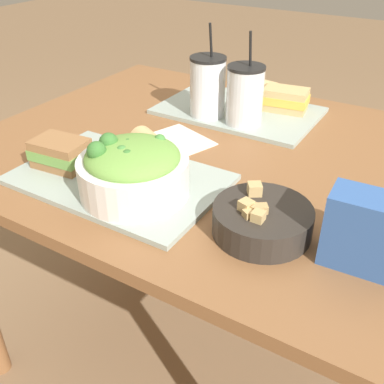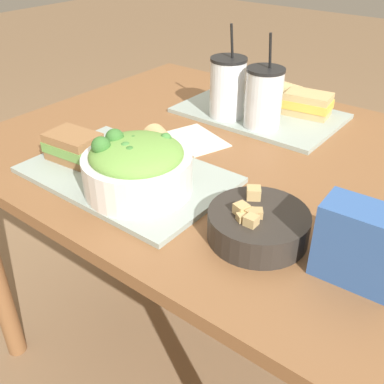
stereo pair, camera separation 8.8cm
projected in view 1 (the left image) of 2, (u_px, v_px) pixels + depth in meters
ground_plane at (206, 347)px, 1.56m from camera, size 12.00×12.00×0.00m
dining_table at (211, 182)px, 1.20m from camera, size 1.20×0.97×0.77m
tray_near at (119, 179)px, 1.00m from camera, size 0.46×0.30×0.01m
tray_far at (238, 111)px, 1.34m from camera, size 0.46×0.30×0.01m
salad_bowl at (133, 169)px, 0.91m from camera, size 0.23×0.23×0.13m
soup_bowl at (262, 219)px, 0.83m from camera, size 0.19×0.19×0.08m
sandwich_near at (61, 153)px, 1.02m from camera, size 0.13×0.10×0.06m
baguette_near at (150, 146)px, 1.06m from camera, size 0.12×0.10×0.06m
sandwich_far at (285, 99)px, 1.31m from camera, size 0.14×0.10×0.06m
baguette_far at (265, 90)px, 1.39m from camera, size 0.08×0.07×0.06m
drink_cup_dark at (208, 88)px, 1.26m from camera, size 0.10×0.10×0.26m
drink_cup_red at (245, 97)px, 1.21m from camera, size 0.10×0.10×0.25m
chip_bag at (366, 232)px, 0.73m from camera, size 0.13×0.08×0.13m
napkin_folded at (181, 140)px, 1.18m from camera, size 0.19×0.16×0.00m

